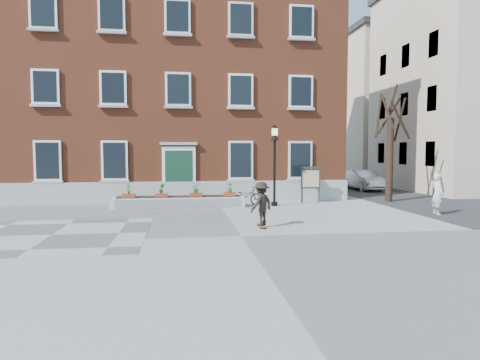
{
  "coord_description": "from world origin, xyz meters",
  "views": [
    {
      "loc": [
        -1.84,
        -13.22,
        2.72
      ],
      "look_at": [
        0.5,
        4.0,
        1.5
      ],
      "focal_mm": 32.0,
      "sensor_mm": 36.0,
      "label": 1
    }
  ],
  "objects": [
    {
      "name": "bicycle",
      "position": [
        1.21,
        7.48,
        0.45
      ],
      "size": [
        1.8,
        0.84,
        0.91
      ],
      "primitive_type": "imported",
      "rotation": [
        0.0,
        0.0,
        1.71
      ],
      "color": "black",
      "rests_on": "ground"
    },
    {
      "name": "notice_board",
      "position": [
        4.71,
        7.98,
        1.26
      ],
      "size": [
        1.1,
        0.16,
        1.87
      ],
      "color": "#172E22",
      "rests_on": "ground"
    },
    {
      "name": "checker_patch",
      "position": [
        -6.0,
        1.0,
        0.01
      ],
      "size": [
        6.0,
        6.0,
        0.01
      ],
      "primitive_type": "cube",
      "color": "#525154",
      "rests_on": "ground"
    },
    {
      "name": "parked_car",
      "position": [
        10.43,
        14.45,
        0.68
      ],
      "size": [
        1.57,
        4.18,
        1.36
      ],
      "primitive_type": "imported",
      "rotation": [
        0.0,
        0.0,
        0.03
      ],
      "color": "silver",
      "rests_on": "ground"
    },
    {
      "name": "brick_building",
      "position": [
        -2.0,
        13.98,
        6.3
      ],
      "size": [
        18.4,
        10.85,
        12.6
      ],
      "color": "brown",
      "rests_on": "ground"
    },
    {
      "name": "ground",
      "position": [
        0.0,
        0.0,
        0.0
      ],
      "size": [
        100.0,
        100.0,
        0.0
      ],
      "primitive_type": "plane",
      "color": "gray",
      "rests_on": "ground"
    },
    {
      "name": "bare_tree",
      "position": [
        9.01,
        8.01,
        2.79
      ],
      "size": [
        1.83,
        1.83,
        6.16
      ],
      "color": "#302015",
      "rests_on": "ground"
    },
    {
      "name": "planter_assembly",
      "position": [
        -1.99,
        7.18,
        0.31
      ],
      "size": [
        6.2,
        1.12,
        1.15
      ],
      "color": "silver",
      "rests_on": "ground"
    },
    {
      "name": "bystander",
      "position": [
        8.82,
        3.41,
        0.88
      ],
      "size": [
        0.46,
        0.67,
        1.76
      ],
      "primitive_type": "imported",
      "rotation": [
        0.0,
        0.0,
        1.5
      ],
      "color": "silver",
      "rests_on": "ground"
    },
    {
      "name": "side_street",
      "position": [
        17.99,
        19.78,
        7.02
      ],
      "size": [
        15.2,
        36.0,
        14.5
      ],
      "color": "#333436",
      "rests_on": "ground"
    },
    {
      "name": "skateboarder",
      "position": [
        0.91,
        1.44,
        0.84
      ],
      "size": [
        1.13,
        1.06,
        1.61
      ],
      "color": "brown",
      "rests_on": "ground"
    },
    {
      "name": "lamp_post",
      "position": [
        2.62,
        7.1,
        2.54
      ],
      "size": [
        0.4,
        0.4,
        3.93
      ],
      "color": "black",
      "rests_on": "ground"
    }
  ]
}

